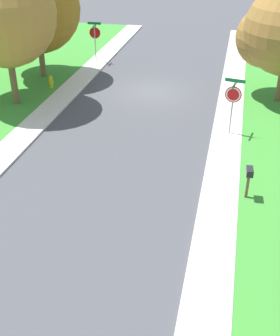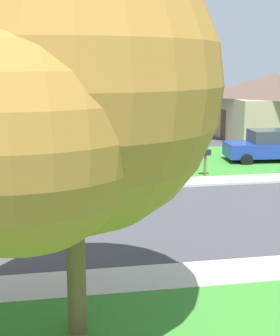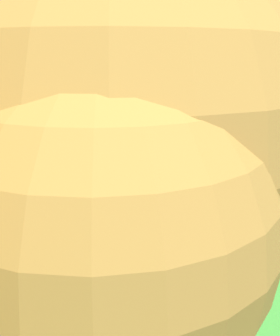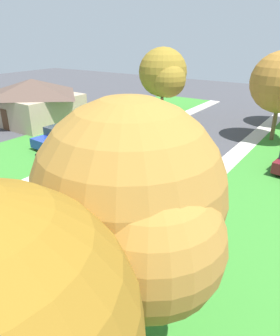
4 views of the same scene
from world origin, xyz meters
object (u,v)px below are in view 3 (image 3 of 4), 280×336
object	(u,v)px
stop_sign_far_corner	(23,152)
car_blue_across_road	(154,136)
mailbox	(117,152)
house_left_setback	(143,99)
car_silver_near_corner	(239,126)
tree_sidewalk_far	(118,155)

from	to	relation	value
stop_sign_far_corner	car_blue_across_road	world-z (taller)	stop_sign_far_corner
car_blue_across_road	mailbox	world-z (taller)	car_blue_across_road
house_left_setback	mailbox	bearing A→B (deg)	-37.83
car_blue_across_road	car_silver_near_corner	size ratio (longest dim) A/B	0.99
mailbox	tree_sidewalk_far	bearing A→B (deg)	-27.78
tree_sidewalk_far	stop_sign_far_corner	bearing A→B (deg)	172.88
stop_sign_far_corner	house_left_setback	world-z (taller)	house_left_setback
car_blue_across_road	tree_sidewalk_far	size ratio (longest dim) A/B	0.59
stop_sign_far_corner	car_silver_near_corner	bearing A→B (deg)	101.56
tree_sidewalk_far	house_left_setback	size ratio (longest dim) A/B	0.81
stop_sign_far_corner	tree_sidewalk_far	bearing A→B (deg)	-7.12
tree_sidewalk_far	mailbox	world-z (taller)	tree_sidewalk_far
house_left_setback	car_silver_near_corner	bearing A→B (deg)	25.16
car_blue_across_road	mailbox	bearing A→B (deg)	-56.79
stop_sign_far_corner	house_left_setback	xyz separation A→B (m)	(-11.66, 13.62, 0.49)
car_blue_across_road	stop_sign_far_corner	bearing A→B (deg)	-68.82
car_silver_near_corner	tree_sidewalk_far	bearing A→B (deg)	-50.72
car_silver_near_corner	stop_sign_far_corner	bearing A→B (deg)	-78.44
car_blue_across_road	tree_sidewalk_far	world-z (taller)	tree_sidewalk_far
house_left_setback	car_blue_across_road	bearing A→B (deg)	-26.88
stop_sign_far_corner	mailbox	xyz separation A→B (m)	(-0.87, 5.24, -0.88)
house_left_setback	mailbox	xyz separation A→B (m)	(10.79, -8.38, -1.37)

